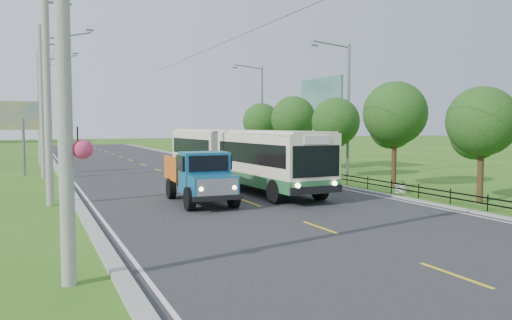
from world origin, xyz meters
TOP-DOWN VIEW (x-y plane):
  - ground at (0.00, 0.00)m, footprint 240.00×240.00m
  - road at (0.00, 20.00)m, footprint 14.00×120.00m
  - curb_left at (-7.20, 20.00)m, footprint 0.40×120.00m
  - curb_right at (7.15, 20.00)m, footprint 0.30×120.00m
  - edge_line_left at (-6.65, 20.00)m, footprint 0.12×120.00m
  - edge_line_right at (6.65, 20.00)m, footprint 0.12×120.00m
  - centre_dash at (0.00, 0.00)m, footprint 0.12×2.20m
  - railing_right at (8.00, 14.00)m, footprint 0.04×40.00m
  - pole_nearest at (-8.24, -3.00)m, footprint 3.51×0.44m
  - pole_near at (-8.26, 9.00)m, footprint 3.51×0.32m
  - pole_mid at (-8.26, 21.00)m, footprint 3.51×0.32m
  - pole_far at (-8.26, 33.00)m, footprint 3.51×0.32m
  - tree_second at (9.86, 2.14)m, footprint 3.18×3.26m
  - tree_third at (9.86, 8.14)m, footprint 3.60×3.62m
  - tree_fourth at (9.86, 14.14)m, footprint 3.24×3.31m
  - tree_fifth at (9.86, 20.14)m, footprint 3.48×3.52m
  - tree_back at (9.86, 26.14)m, footprint 3.30×3.36m
  - streetlight_mid at (10.64, 14.00)m, footprint 3.02×0.20m
  - streetlight_far at (10.64, 28.00)m, footprint 3.02×0.20m
  - planter_near at (8.60, 6.00)m, footprint 0.64×0.64m
  - planter_mid at (8.60, 14.00)m, footprint 0.64×0.64m
  - planter_far at (8.60, 22.00)m, footprint 0.64×0.64m
  - billboard_left at (-9.50, 24.00)m, footprint 3.00×0.20m
  - billboard_right at (12.30, 20.00)m, footprint 0.24×6.00m
  - bus at (1.84, 12.07)m, footprint 3.37×16.50m
  - dump_truck at (-2.07, 6.99)m, footprint 2.43×5.71m

SIDE VIEW (x-z plane):
  - ground at x=0.00m, z-range 0.00..0.00m
  - road at x=0.00m, z-range 0.00..0.02m
  - edge_line_left at x=-6.65m, z-range 0.02..0.02m
  - edge_line_right at x=6.65m, z-range 0.02..0.02m
  - centre_dash at x=0.00m, z-range 0.02..0.02m
  - curb_right at x=7.15m, z-range 0.00..0.10m
  - curb_left at x=-7.20m, z-range 0.00..0.15m
  - planter_near at x=8.60m, z-range -0.05..0.62m
  - planter_mid at x=8.60m, z-range -0.05..0.62m
  - planter_far at x=8.60m, z-range -0.05..0.62m
  - railing_right at x=8.00m, z-range 0.00..0.60m
  - dump_truck at x=-2.07m, z-range 0.16..2.52m
  - bus at x=1.84m, z-range 0.32..3.48m
  - tree_second at x=9.86m, z-range 0.87..6.17m
  - tree_fourth at x=9.86m, z-range 0.89..6.29m
  - tree_back at x=9.86m, z-range 0.90..6.40m
  - tree_fifth at x=9.86m, z-range 0.95..6.75m
  - billboard_left at x=-9.50m, z-range 1.27..6.47m
  - tree_third at x=9.86m, z-range 0.99..6.99m
  - streetlight_mid at x=10.64m, z-range 0.37..9.44m
  - streetlight_far at x=10.64m, z-range 0.37..9.44m
  - pole_nearest at x=-8.24m, z-range -0.06..9.94m
  - pole_near at x=-8.26m, z-range 0.09..10.09m
  - pole_mid at x=-8.26m, z-range 0.09..10.09m
  - pole_far at x=-8.26m, z-range 0.09..10.09m
  - billboard_right at x=12.30m, z-range 1.69..8.99m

